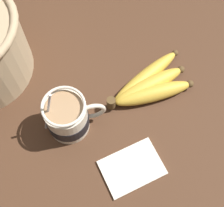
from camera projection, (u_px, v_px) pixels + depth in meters
table at (83, 130)px, 71.09cm from camera, size 138.10×138.10×2.52cm
coffee_mug at (68, 117)px, 65.96cm from camera, size 13.81×9.16×16.00cm
banana_bunch at (149, 86)px, 72.43cm from camera, size 20.94×13.62×4.16cm
napkin at (132, 168)px, 65.82cm from camera, size 14.21×11.41×0.60cm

